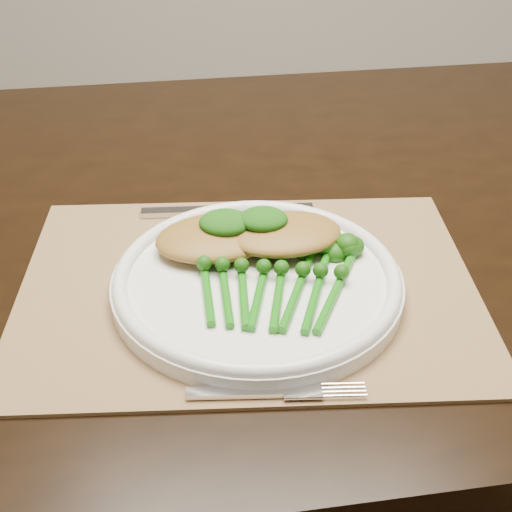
{
  "coord_description": "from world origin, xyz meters",
  "views": [
    {
      "loc": [
        0.09,
        -0.81,
        1.2
      ],
      "look_at": [
        0.08,
        -0.19,
        0.78
      ],
      "focal_mm": 50.0,
      "sensor_mm": 36.0,
      "label": 1
    }
  ],
  "objects_px": {
    "dining_table": "(271,410)",
    "chicken_fillet_left": "(218,237)",
    "dinner_plate": "(257,280)",
    "broccolini_bundle": "(270,286)",
    "placemat": "(248,286)"
  },
  "relations": [
    {
      "from": "chicken_fillet_left",
      "to": "dining_table",
      "type": "bearing_deg",
      "value": 50.91
    },
    {
      "from": "dining_table",
      "to": "broccolini_bundle",
      "type": "bearing_deg",
      "value": -101.26
    },
    {
      "from": "dining_table",
      "to": "chicken_fillet_left",
      "type": "height_order",
      "value": "chicken_fillet_left"
    },
    {
      "from": "chicken_fillet_left",
      "to": "placemat",
      "type": "bearing_deg",
      "value": -65.93
    },
    {
      "from": "dinner_plate",
      "to": "broccolini_bundle",
      "type": "distance_m",
      "value": 0.03
    },
    {
      "from": "placemat",
      "to": "broccolini_bundle",
      "type": "height_order",
      "value": "broccolini_bundle"
    },
    {
      "from": "dining_table",
      "to": "broccolini_bundle",
      "type": "relative_size",
      "value": 9.31
    },
    {
      "from": "dinner_plate",
      "to": "broccolini_bundle",
      "type": "height_order",
      "value": "broccolini_bundle"
    },
    {
      "from": "placemat",
      "to": "dinner_plate",
      "type": "relative_size",
      "value": 1.59
    },
    {
      "from": "dining_table",
      "to": "chicken_fillet_left",
      "type": "bearing_deg",
      "value": -124.31
    },
    {
      "from": "dinner_plate",
      "to": "broccolini_bundle",
      "type": "xyz_separation_m",
      "value": [
        0.01,
        -0.02,
        0.01
      ]
    },
    {
      "from": "dining_table",
      "to": "placemat",
      "type": "height_order",
      "value": "placemat"
    },
    {
      "from": "dining_table",
      "to": "dinner_plate",
      "type": "height_order",
      "value": "dinner_plate"
    },
    {
      "from": "dining_table",
      "to": "broccolini_bundle",
      "type": "xyz_separation_m",
      "value": [
        -0.01,
        -0.21,
        0.4
      ]
    },
    {
      "from": "dinner_plate",
      "to": "broccolini_bundle",
      "type": "relative_size",
      "value": 1.62
    }
  ]
}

